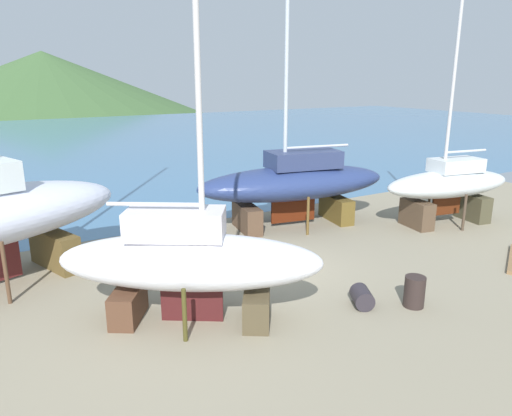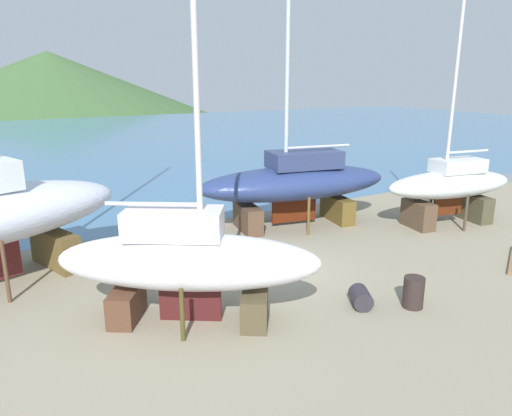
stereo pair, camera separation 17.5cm
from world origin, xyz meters
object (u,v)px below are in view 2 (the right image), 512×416
sailboat_small_center (450,186)px  barrel_rust_mid (413,292)px  sailboat_far_slipway (187,261)px  sailboat_large_starboard (295,183)px  barrel_tar_black (361,298)px

sailboat_small_center → barrel_rust_mid: bearing=43.3°
sailboat_far_slipway → sailboat_large_starboard: size_ratio=0.79×
sailboat_far_slipway → sailboat_small_center: bearing=43.4°
sailboat_far_slipway → barrel_rust_mid: (5.96, -2.54, -1.30)m
sailboat_large_starboard → barrel_rust_mid: 8.67m
sailboat_far_slipway → barrel_tar_black: bearing=12.4°
sailboat_far_slipway → barrel_tar_black: 5.19m
sailboat_far_slipway → barrel_tar_black: (4.66, -1.76, -1.48)m
sailboat_large_starboard → barrel_tar_black: 8.31m
sailboat_large_starboard → barrel_tar_black: (-2.89, -7.60, -1.69)m
sailboat_far_slipway → barrel_rust_mid: size_ratio=11.43×
sailboat_small_center → sailboat_large_starboard: size_ratio=0.76×
sailboat_far_slipway → barrel_tar_black: size_ratio=13.28×
sailboat_far_slipway → sailboat_large_starboard: sailboat_large_starboard is taller
sailboat_far_slipway → sailboat_large_starboard: bearing=70.8°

